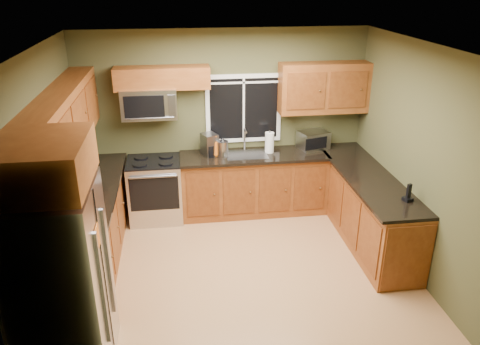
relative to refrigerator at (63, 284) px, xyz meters
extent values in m
plane|color=#AD794C|center=(1.74, 1.30, -0.90)|extent=(4.20, 4.20, 0.00)
plane|color=white|center=(1.74, 1.30, 1.80)|extent=(4.20, 4.20, 0.00)
plane|color=#434426|center=(1.74, 3.10, 0.45)|extent=(4.20, 0.00, 4.20)
plane|color=#434426|center=(1.74, -0.50, 0.45)|extent=(4.20, 0.00, 4.20)
plane|color=#434426|center=(-0.36, 1.30, 0.45)|extent=(0.00, 3.60, 3.60)
plane|color=#434426|center=(3.84, 1.30, 0.45)|extent=(0.00, 3.60, 3.60)
cube|color=white|center=(2.04, 3.09, 0.65)|extent=(1.12, 0.03, 1.02)
cube|color=black|center=(2.04, 3.08, 0.65)|extent=(1.00, 0.01, 0.90)
cube|color=white|center=(2.04, 3.07, 0.65)|extent=(0.03, 0.01, 0.90)
cube|color=white|center=(2.04, 3.07, 1.04)|extent=(1.00, 0.01, 0.03)
cube|color=brown|center=(-0.06, 1.78, -0.45)|extent=(0.60, 2.65, 0.90)
cube|color=black|center=(-0.04, 1.78, 0.02)|extent=(0.65, 2.65, 0.04)
cube|color=brown|center=(2.15, 2.80, -0.45)|extent=(2.17, 0.60, 0.90)
cube|color=black|center=(2.15, 2.78, 0.02)|extent=(2.17, 0.65, 0.04)
cube|color=brown|center=(3.54, 1.85, -0.45)|extent=(0.60, 2.50, 0.90)
cube|color=#683212|center=(3.54, 0.59, -0.45)|extent=(0.56, 0.02, 0.82)
cube|color=black|center=(3.51, 1.85, 0.02)|extent=(0.65, 2.50, 0.04)
cube|color=brown|center=(-0.20, 1.78, 0.96)|extent=(0.33, 2.65, 0.72)
cube|color=brown|center=(0.89, 2.94, 1.17)|extent=(1.30, 0.33, 0.30)
cube|color=brown|center=(3.19, 2.94, 0.96)|extent=(1.30, 0.33, 0.72)
cube|color=brown|center=(0.00, 0.00, 1.13)|extent=(0.72, 0.90, 0.38)
cube|color=#B7B7BC|center=(0.00, 0.00, 0.00)|extent=(0.72, 0.90, 1.80)
cube|color=slate|center=(0.37, -0.20, 0.05)|extent=(0.03, 0.04, 1.10)
cube|color=slate|center=(0.37, 0.20, 0.05)|extent=(0.03, 0.04, 1.10)
cube|color=black|center=(0.36, 0.00, 0.00)|extent=(0.01, 0.02, 1.78)
cube|color=orange|center=(0.37, -0.10, 0.50)|extent=(0.01, 0.14, 0.20)
cube|color=#B7B7BC|center=(0.69, 2.78, -0.45)|extent=(0.76, 0.65, 0.90)
cube|color=black|center=(0.69, 2.78, 0.00)|extent=(0.76, 0.64, 0.03)
cube|color=black|center=(0.69, 2.45, -0.35)|extent=(0.68, 0.02, 0.50)
cylinder|color=slate|center=(0.69, 2.43, -0.08)|extent=(0.64, 0.04, 0.04)
cylinder|color=black|center=(0.51, 2.64, 0.03)|extent=(0.20, 0.20, 0.01)
cylinder|color=black|center=(0.87, 2.64, 0.03)|extent=(0.20, 0.20, 0.01)
cylinder|color=black|center=(0.51, 2.92, 0.03)|extent=(0.20, 0.20, 0.01)
cylinder|color=black|center=(0.87, 2.92, 0.03)|extent=(0.20, 0.20, 0.01)
cube|color=#B7B7BC|center=(0.69, 2.91, 0.83)|extent=(0.76, 0.38, 0.42)
cube|color=black|center=(0.63, 2.72, 0.83)|extent=(0.54, 0.01, 0.30)
cube|color=slate|center=(1.00, 2.72, 0.83)|extent=(0.10, 0.01, 0.30)
cylinder|color=slate|center=(0.69, 2.70, 0.67)|extent=(0.66, 0.02, 0.02)
cube|color=slate|center=(2.04, 2.78, 0.03)|extent=(0.60, 0.42, 0.02)
cylinder|color=#B7B7BC|center=(2.04, 2.98, 0.21)|extent=(0.03, 0.03, 0.34)
cylinder|color=#B7B7BC|center=(2.04, 2.90, 0.37)|extent=(0.03, 0.18, 0.03)
cube|color=#B7B7BC|center=(3.08, 2.92, 0.17)|extent=(0.50, 0.43, 0.27)
cube|color=black|center=(3.08, 2.76, 0.17)|extent=(0.35, 0.12, 0.18)
cube|color=slate|center=(1.51, 2.85, 0.20)|extent=(0.27, 0.29, 0.32)
cylinder|color=black|center=(1.51, 2.76, 0.13)|extent=(0.15, 0.15, 0.17)
cylinder|color=#B7B7BC|center=(1.69, 2.75, 0.16)|extent=(0.20, 0.20, 0.23)
cone|color=black|center=(1.69, 2.75, 0.30)|extent=(0.14, 0.14, 0.06)
cylinder|color=white|center=(2.39, 2.83, 0.19)|extent=(0.17, 0.17, 0.31)
cylinder|color=slate|center=(2.39, 2.83, 0.36)|extent=(0.03, 0.03, 0.04)
imported|color=orange|center=(1.59, 2.80, 0.20)|extent=(0.14, 0.14, 0.31)
imported|color=white|center=(1.49, 3.00, 0.12)|extent=(0.14, 0.14, 0.15)
cube|color=black|center=(3.68, 1.04, 0.06)|extent=(0.12, 0.12, 0.04)
cube|color=black|center=(3.68, 1.04, 0.17)|extent=(0.06, 0.04, 0.17)
camera|label=1|loc=(1.08, -3.54, 2.50)|focal=35.00mm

